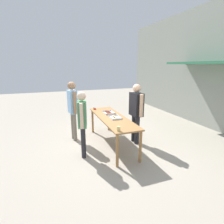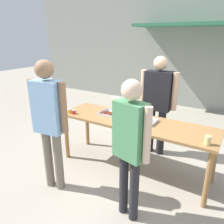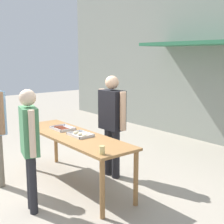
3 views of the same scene
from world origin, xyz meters
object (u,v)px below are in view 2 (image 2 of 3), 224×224
at_px(condiment_jar_ketchup, 74,112).
at_px(person_customer_holding_hotdog, 49,115).
at_px(food_tray_buns, 143,120).
at_px(person_server_behind_table, 158,98).
at_px(food_tray_sausages, 112,114).
at_px(person_customer_with_cup, 130,140).
at_px(beer_cup, 208,140).
at_px(condiment_jar_mustard, 70,111).

bearing_deg(condiment_jar_ketchup, person_customer_holding_hotdog, -72.15).
height_order(food_tray_buns, person_server_behind_table, person_server_behind_table).
xyz_separation_m(condiment_jar_ketchup, person_customer_holding_hotdog, (0.24, -0.76, 0.22)).
height_order(food_tray_sausages, person_customer_with_cup, person_customer_with_cup).
xyz_separation_m(person_server_behind_table, person_customer_holding_hotdog, (-0.87, -1.73, 0.05)).
relative_size(person_server_behind_table, person_customer_with_cup, 1.05).
bearing_deg(condiment_jar_ketchup, food_tray_sausages, 27.11).
bearing_deg(food_tray_sausages, person_server_behind_table, 51.47).
height_order(beer_cup, person_customer_with_cup, person_customer_with_cup).
xyz_separation_m(food_tray_sausages, person_customer_with_cup, (0.84, -0.98, 0.16)).
distance_m(condiment_jar_mustard, person_customer_with_cup, 1.67).
distance_m(food_tray_sausages, food_tray_buns, 0.57).
relative_size(beer_cup, person_server_behind_table, 0.06).
bearing_deg(food_tray_buns, food_tray_sausages, 179.94).
bearing_deg(beer_cup, person_server_behind_table, 136.03).
relative_size(condiment_jar_mustard, beer_cup, 0.61).
height_order(food_tray_buns, person_customer_with_cup, person_customer_with_cup).
distance_m(condiment_jar_ketchup, person_customer_with_cup, 1.58).
bearing_deg(person_customer_with_cup, person_server_behind_table, -65.64).
xyz_separation_m(food_tray_buns, beer_cup, (0.97, -0.29, 0.04)).
distance_m(food_tray_sausages, condiment_jar_mustard, 0.74).
height_order(food_tray_buns, condiment_jar_ketchup, condiment_jar_ketchup).
relative_size(food_tray_sausages, person_server_behind_table, 0.22).
relative_size(food_tray_sausages, person_customer_with_cup, 0.23).
bearing_deg(condiment_jar_ketchup, food_tray_buns, 14.40).
height_order(food_tray_sausages, condiment_jar_mustard, condiment_jar_mustard).
bearing_deg(person_server_behind_table, beer_cup, -45.49).
bearing_deg(person_customer_holding_hotdog, condiment_jar_ketchup, -80.16).
bearing_deg(food_tray_sausages, person_customer_holding_hotdog, -107.57).
relative_size(food_tray_sausages, condiment_jar_ketchup, 5.84).
height_order(condiment_jar_ketchup, person_customer_with_cup, person_customer_with_cup).
relative_size(condiment_jar_mustard, condiment_jar_ketchup, 1.00).
distance_m(food_tray_sausages, person_customer_holding_hotdog, 1.13).
xyz_separation_m(condiment_jar_mustard, beer_cup, (2.22, 0.00, 0.02)).
distance_m(food_tray_sausages, person_customer_with_cup, 1.30).
height_order(food_tray_sausages, condiment_jar_ketchup, condiment_jar_ketchup).
bearing_deg(food_tray_buns, person_server_behind_table, 92.66).
height_order(food_tray_sausages, person_server_behind_table, person_server_behind_table).
relative_size(food_tray_buns, person_customer_holding_hotdog, 0.22).
distance_m(condiment_jar_mustard, person_server_behind_table, 1.57).
bearing_deg(person_customer_with_cup, condiment_jar_mustard, -10.20).
distance_m(food_tray_buns, beer_cup, 1.02).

